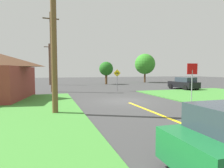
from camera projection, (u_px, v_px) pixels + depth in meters
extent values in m
plane|color=#3C3C3C|center=(124.00, 101.00, 15.22)|extent=(120.00, 120.00, 0.00)
cube|color=yellow|center=(198.00, 130.00, 7.65)|extent=(0.20, 14.00, 0.01)
cylinder|color=#9EA0A8|center=(192.00, 86.00, 14.39)|extent=(0.07, 0.07, 2.49)
cube|color=red|center=(192.00, 69.00, 14.29)|extent=(0.82, 0.19, 0.82)
cube|color=black|center=(183.00, 85.00, 24.72)|extent=(2.04, 4.17, 0.76)
cube|color=#2D3842|center=(186.00, 80.00, 24.30)|extent=(1.72, 2.32, 0.60)
cylinder|color=black|center=(171.00, 86.00, 25.71)|extent=(0.25, 0.69, 0.68)
cylinder|color=black|center=(181.00, 86.00, 26.36)|extent=(0.25, 0.69, 0.68)
cylinder|color=black|center=(185.00, 88.00, 23.13)|extent=(0.25, 0.69, 0.68)
cylinder|color=black|center=(197.00, 87.00, 23.78)|extent=(0.25, 0.69, 0.68)
cylinder|color=black|center=(179.00, 150.00, 4.92)|extent=(0.68, 0.23, 0.68)
cylinder|color=brown|center=(54.00, 36.00, 10.27)|extent=(0.32, 0.32, 8.60)
cylinder|color=#4F3C28|center=(52.00, 53.00, 21.51)|extent=(0.33, 0.33, 9.07)
cube|color=#4F3C28|center=(51.00, 19.00, 21.26)|extent=(1.80, 0.18, 0.12)
cylinder|color=brown|center=(50.00, 64.00, 32.76)|extent=(0.30, 0.30, 7.17)
cube|color=brown|center=(49.00, 47.00, 32.56)|extent=(1.80, 0.13, 0.12)
cylinder|color=slate|center=(117.00, 82.00, 22.64)|extent=(0.08, 0.08, 2.17)
cube|color=yellow|center=(117.00, 73.00, 22.57)|extent=(0.91, 0.05, 0.91)
cube|color=black|center=(117.00, 73.00, 22.57)|extent=(0.45, 0.05, 0.10)
cylinder|color=brown|center=(106.00, 79.00, 34.56)|extent=(0.42, 0.42, 1.85)
sphere|color=#20651A|center=(106.00, 69.00, 34.42)|extent=(2.55, 2.55, 2.55)
cylinder|color=brown|center=(145.00, 77.00, 40.25)|extent=(0.38, 0.38, 2.22)
sphere|color=#338C25|center=(145.00, 64.00, 40.06)|extent=(4.32, 4.32, 4.32)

